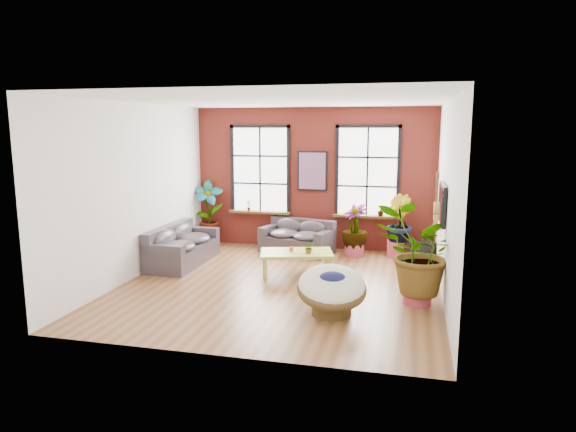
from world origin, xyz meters
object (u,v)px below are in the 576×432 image
(sofa_left, at_px, (181,246))
(papasan_chair, at_px, (332,288))
(coffee_table, at_px, (296,254))
(sofa_back, at_px, (298,238))

(sofa_left, relative_size, papasan_chair, 1.57)
(sofa_left, distance_m, coffee_table, 2.71)
(sofa_back, distance_m, sofa_left, 2.83)
(sofa_back, distance_m, coffee_table, 1.90)
(sofa_back, relative_size, sofa_left, 0.88)
(sofa_back, xyz_separation_m, sofa_left, (-2.32, -1.63, 0.03))
(sofa_back, relative_size, papasan_chair, 1.37)
(sofa_left, xyz_separation_m, coffee_table, (2.70, -0.23, 0.03))
(coffee_table, bearing_deg, sofa_back, 86.14)
(sofa_left, bearing_deg, papasan_chair, -122.23)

